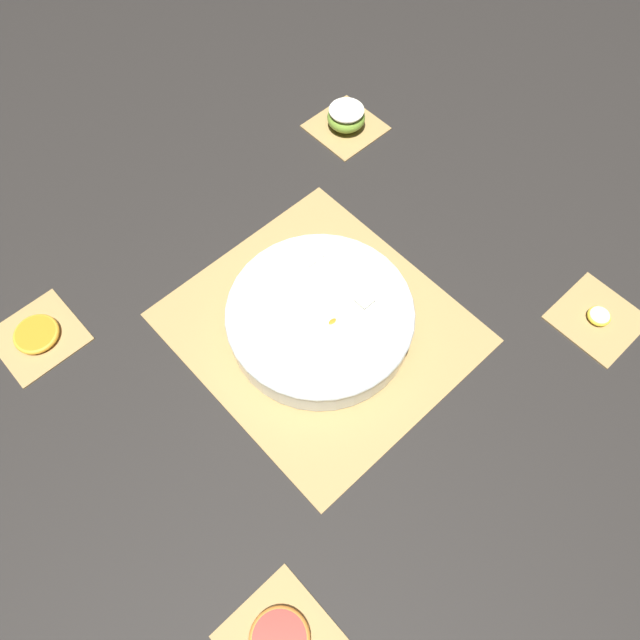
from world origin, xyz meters
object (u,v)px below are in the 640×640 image
object	(u,v)px
fruit_salad_bowl	(319,317)
grapefruit_slice	(280,639)
banana_coin_single	(599,316)
orange_slice_whole	(36,334)
apple_half	(346,117)

from	to	relation	value
fruit_salad_bowl	grapefruit_slice	xyz separation A→B (m)	(0.35, 0.30, -0.02)
fruit_salad_bowl	banana_coin_single	world-z (taller)	fruit_salad_bowl
orange_slice_whole	banana_coin_single	bearing A→B (deg)	139.27
fruit_salad_bowl	orange_slice_whole	size ratio (longest dim) A/B	4.08
fruit_salad_bowl	apple_half	size ratio (longest dim) A/B	4.01
apple_half	banana_coin_single	distance (m)	0.60
apple_half	orange_slice_whole	bearing A→B (deg)	-0.00
orange_slice_whole	grapefruit_slice	xyz separation A→B (m)	(0.00, 0.60, 0.00)
fruit_salad_bowl	apple_half	distance (m)	0.46
fruit_salad_bowl	orange_slice_whole	bearing A→B (deg)	-40.72
banana_coin_single	fruit_salad_bowl	bearing A→B (deg)	-40.74
fruit_salad_bowl	banana_coin_single	xyz separation A→B (m)	(-0.35, 0.30, -0.03)
fruit_salad_bowl	grapefruit_slice	world-z (taller)	fruit_salad_bowl
banana_coin_single	grapefruit_slice	xyz separation A→B (m)	(0.69, 0.00, 0.00)
fruit_salad_bowl	orange_slice_whole	world-z (taller)	fruit_salad_bowl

